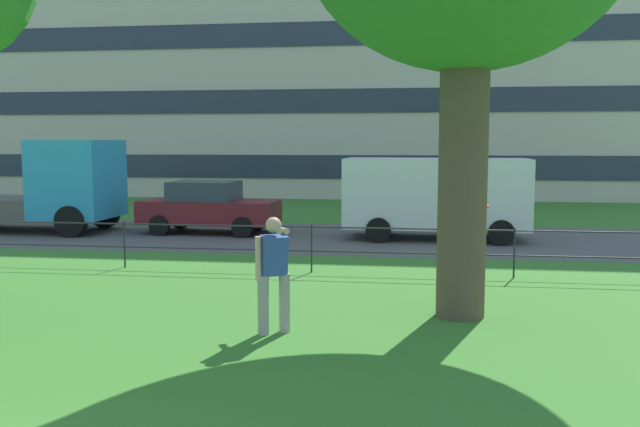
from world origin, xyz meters
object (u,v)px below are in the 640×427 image
object	(u,v)px
person_thrower	(273,271)
frisbee	(481,206)
panel_van_far_left	(436,194)
apartment_building_background	(304,19)
flatbed_truck_far_right	(32,191)
car_maroon_left	(209,207)

from	to	relation	value
person_thrower	frisbee	distance (m)	3.63
person_thrower	frisbee	bearing A→B (deg)	31.72
frisbee	panel_van_far_left	bearing A→B (deg)	93.25
frisbee	apartment_building_background	bearing A→B (deg)	105.24
person_thrower	flatbed_truck_far_right	bearing A→B (deg)	134.19
car_maroon_left	panel_van_far_left	distance (m)	6.67
frisbee	flatbed_truck_far_right	distance (m)	14.75
frisbee	panel_van_far_left	size ratio (longest dim) A/B	0.07
car_maroon_left	apartment_building_background	bearing A→B (deg)	90.27
panel_van_far_left	car_maroon_left	bearing A→B (deg)	177.01
frisbee	car_maroon_left	xyz separation A→B (m)	(-7.08, 8.20, -0.89)
car_maroon_left	person_thrower	bearing A→B (deg)	-67.99
person_thrower	panel_van_far_left	size ratio (longest dim) A/B	0.33
frisbee	flatbed_truck_far_right	xyz separation A→B (m)	(-12.47, 7.86, -0.45)
person_thrower	car_maroon_left	world-z (taller)	person_thrower
person_thrower	car_maroon_left	distance (m)	10.85
panel_van_far_left	flatbed_truck_far_right	bearing A→B (deg)	179.93
flatbed_truck_far_right	car_maroon_left	size ratio (longest dim) A/B	1.80
panel_van_far_left	apartment_building_background	distance (m)	21.26
flatbed_truck_far_right	car_maroon_left	xyz separation A→B (m)	(5.39, 0.33, -0.44)
person_thrower	car_maroon_left	bearing A→B (deg)	112.01
frisbee	flatbed_truck_far_right	world-z (taller)	flatbed_truck_far_right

